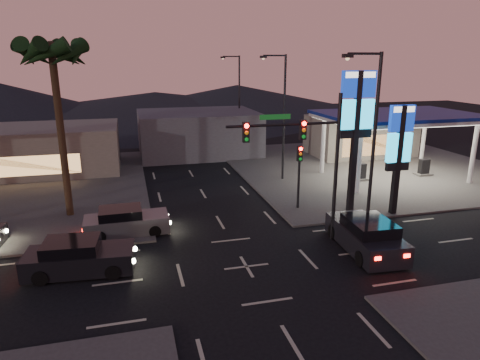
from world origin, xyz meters
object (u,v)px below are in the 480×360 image
object	(u,v)px
traffic_signal_mast	(307,148)
car_lane_a_front	(78,257)
car_lane_b_front	(126,222)
gas_station	(398,118)
suv_station	(366,235)
pylon_sign_tall	(357,114)
pylon_sign_short	(399,143)

from	to	relation	value
traffic_signal_mast	car_lane_a_front	world-z (taller)	traffic_signal_mast
traffic_signal_mast	car_lane_b_front	distance (m)	10.99
car_lane_b_front	gas_station	bearing A→B (deg)	16.37
car_lane_b_front	suv_station	size ratio (longest dim) A/B	0.88
pylon_sign_tall	car_lane_b_front	distance (m)	15.17
pylon_sign_short	car_lane_a_front	xyz separation A→B (m)	(-18.72, -3.04, -3.90)
pylon_sign_tall	car_lane_a_front	world-z (taller)	pylon_sign_tall
pylon_sign_tall	gas_station	bearing A→B (deg)	40.91
gas_station	suv_station	xyz separation A→B (m)	(-9.51, -11.81, -4.25)
pylon_sign_short	car_lane_a_front	distance (m)	19.37
car_lane_b_front	pylon_sign_short	bearing A→B (deg)	-4.01
pylon_sign_short	car_lane_b_front	bearing A→B (deg)	175.99
suv_station	pylon_sign_tall	bearing A→B (deg)	69.32
traffic_signal_mast	car_lane_b_front	size ratio (longest dim) A/B	1.65
pylon_sign_tall	traffic_signal_mast	world-z (taller)	pylon_sign_tall
car_lane_a_front	car_lane_b_front	size ratio (longest dim) A/B	1.07
traffic_signal_mast	suv_station	size ratio (longest dim) A/B	1.45
pylon_sign_short	gas_station	bearing A→B (deg)	56.31
car_lane_a_front	pylon_sign_short	bearing A→B (deg)	9.21
gas_station	pylon_sign_short	distance (m)	9.02
gas_station	car_lane_a_front	size ratio (longest dim) A/B	2.37
car_lane_a_front	suv_station	size ratio (longest dim) A/B	0.93
gas_station	traffic_signal_mast	distance (m)	15.82
car_lane_b_front	suv_station	bearing A→B (deg)	-24.41
pylon_sign_tall	traffic_signal_mast	distance (m)	6.02
pylon_sign_short	traffic_signal_mast	xyz separation A→B (m)	(-7.24, -2.51, 0.57)
traffic_signal_mast	car_lane_b_front	xyz separation A→B (m)	(-9.33, 3.67, -4.50)
gas_station	suv_station	bearing A→B (deg)	-128.82
car_lane_a_front	car_lane_b_front	distance (m)	4.72
gas_station	pylon_sign_short	world-z (taller)	pylon_sign_short
gas_station	car_lane_a_front	bearing A→B (deg)	-156.05
gas_station	traffic_signal_mast	xyz separation A→B (m)	(-12.24, -10.01, 0.15)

